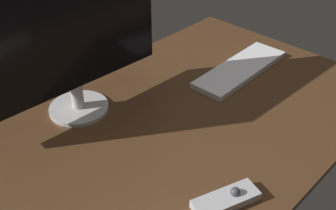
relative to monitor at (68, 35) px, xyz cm
name	(u,v)px	position (x,y,z in cm)	size (l,w,h in cm)	color
desk	(172,127)	(14.27, -26.21, -26.20)	(140.00, 84.00, 2.00)	#4C301C
monitor	(68,35)	(0.00, 0.00, 0.00)	(59.06, 18.32, 45.41)	silver
keyboard	(240,69)	(53.62, -22.54, -24.22)	(40.97, 12.64, 1.97)	white
media_remote	(226,200)	(1.21, -55.98, -24.00)	(17.30, 10.94, 3.84)	#B7B7BC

